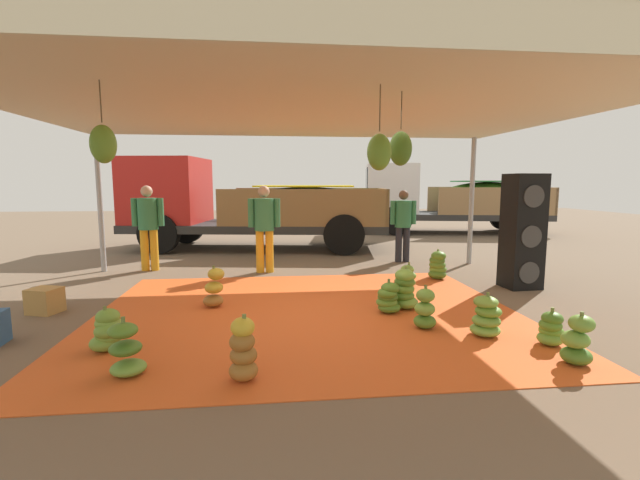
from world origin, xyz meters
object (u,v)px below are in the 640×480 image
object	(u,v)px
cargo_truck_far	(447,199)
banana_bunch_6	(214,289)
speaker_stack	(523,232)
worker_2	(148,221)
banana_bunch_11	(408,277)
banana_bunch_8	(107,331)
banana_bunch_1	(126,351)
banana_bunch_9	(388,298)
banana_bunch_5	(486,317)
banana_bunch_4	(438,266)
cargo_truck_main	(245,204)
banana_bunch_0	(243,351)
banana_bunch_7	(577,342)
banana_bunch_2	(425,310)
banana_bunch_3	(404,290)
worker_0	(264,222)
banana_bunch_10	(551,329)
worker_1	(403,220)
crate_1	(45,300)

from	to	relation	value
cargo_truck_far	banana_bunch_6	bearing A→B (deg)	-128.65
speaker_stack	worker_2	bearing A→B (deg)	161.49
banana_bunch_11	cargo_truck_far	world-z (taller)	cargo_truck_far
banana_bunch_8	banana_bunch_1	bearing A→B (deg)	-58.94
banana_bunch_11	banana_bunch_9	bearing A→B (deg)	-117.04
banana_bunch_5	cargo_truck_far	bearing A→B (deg)	69.98
banana_bunch_4	cargo_truck_main	world-z (taller)	cargo_truck_main
banana_bunch_11	worker_2	xyz separation A→B (m)	(-4.71, 1.97, 0.81)
banana_bunch_0	banana_bunch_7	bearing A→B (deg)	-0.39
banana_bunch_2	worker_2	distance (m)	5.93
banana_bunch_1	speaker_stack	xyz separation A→B (m)	(5.47, 2.82, 0.71)
worker_2	banana_bunch_2	bearing A→B (deg)	-43.88
speaker_stack	banana_bunch_8	bearing A→B (deg)	-159.59
banana_bunch_11	banana_bunch_3	bearing A→B (deg)	-109.84
banana_bunch_2	banana_bunch_9	xyz separation A→B (m)	(-0.26, 0.68, -0.03)
banana_bunch_1	banana_bunch_4	world-z (taller)	banana_bunch_1
worker_0	banana_bunch_1	bearing A→B (deg)	-104.62
banana_bunch_8	cargo_truck_far	distance (m)	12.99
banana_bunch_3	banana_bunch_7	bearing A→B (deg)	-61.86
banana_bunch_2	speaker_stack	world-z (taller)	speaker_stack
worker_2	banana_bunch_5	bearing A→B (deg)	-42.09
banana_bunch_2	banana_bunch_10	xyz separation A→B (m)	(1.17, -0.66, -0.05)
banana_bunch_3	banana_bunch_10	xyz separation A→B (m)	(1.16, -1.52, -0.09)
worker_1	crate_1	bearing A→B (deg)	-151.48
banana_bunch_9	worker_0	bearing A→B (deg)	119.64
banana_bunch_10	worker_1	world-z (taller)	worker_1
banana_bunch_11	worker_1	bearing A→B (deg)	75.28
banana_bunch_7	banana_bunch_9	distance (m)	2.30
banana_bunch_5	worker_2	size ratio (longest dim) A/B	0.30
banana_bunch_9	crate_1	xyz separation A→B (m)	(-4.61, 0.55, -0.04)
worker_0	worker_1	world-z (taller)	worker_0
banana_bunch_7	worker_2	size ratio (longest dim) A/B	0.31
cargo_truck_main	crate_1	bearing A→B (deg)	-112.57
banana_bunch_5	worker_0	xyz separation A→B (m)	(-2.56, 3.94, 0.77)
cargo_truck_main	cargo_truck_far	size ratio (longest dim) A/B	1.09
banana_bunch_10	cargo_truck_far	bearing A→B (deg)	73.29
banana_bunch_0	worker_1	bearing A→B (deg)	60.61
banana_bunch_2	worker_0	world-z (taller)	worker_0
banana_bunch_6	banana_bunch_9	world-z (taller)	banana_bunch_6
worker_1	banana_bunch_4	bearing A→B (deg)	-86.63
banana_bunch_7	worker_0	xyz separation A→B (m)	(-3.04, 4.81, 0.75)
banana_bunch_2	crate_1	bearing A→B (deg)	165.86
banana_bunch_3	worker_2	size ratio (longest dim) A/B	0.35
cargo_truck_main	worker_2	distance (m)	3.34
banana_bunch_9	banana_bunch_1	bearing A→B (deg)	-150.54
banana_bunch_7	banana_bunch_9	world-z (taller)	banana_bunch_7
banana_bunch_2	banana_bunch_6	bearing A→B (deg)	154.75
banana_bunch_6	cargo_truck_far	size ratio (longest dim) A/B	0.09
banana_bunch_7	worker_0	bearing A→B (deg)	122.29
banana_bunch_6	banana_bunch_11	distance (m)	3.21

